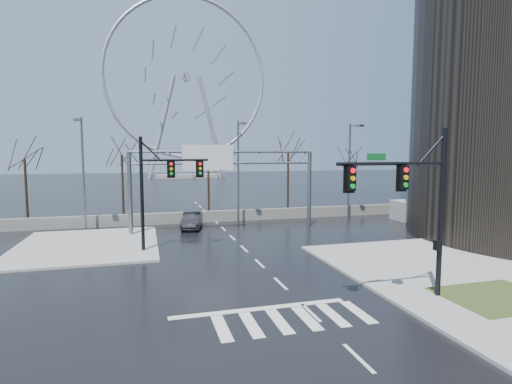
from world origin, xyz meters
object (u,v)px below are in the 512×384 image
object	(u,v)px
signal_mast_near	(417,197)
signal_mast_far	(159,183)
car	(192,220)
ferris_wheel	(186,84)
sign_gantry	(221,173)

from	to	relation	value
signal_mast_near	signal_mast_far	xyz separation A→B (m)	(-11.01, 13.00, -0.04)
signal_mast_near	car	xyz separation A→B (m)	(-7.86, 21.04, -4.13)
signal_mast_far	ferris_wheel	bearing A→B (deg)	82.80
sign_gantry	ferris_wheel	world-z (taller)	ferris_wheel
sign_gantry	car	distance (m)	5.42
signal_mast_far	ferris_wheel	world-z (taller)	ferris_wheel
car	signal_mast_near	bearing A→B (deg)	-56.50
sign_gantry	car	bearing A→B (deg)	138.98
sign_gantry	car	xyz separation A→B (m)	(-2.35, 2.04, -4.44)
ferris_wheel	signal_mast_far	bearing A→B (deg)	-97.20
signal_mast_near	sign_gantry	world-z (taller)	signal_mast_near
signal_mast_near	ferris_wheel	distance (m)	101.29
sign_gantry	ferris_wheel	xyz separation A→B (m)	(5.38, 80.04, 20.95)
car	ferris_wheel	bearing A→B (deg)	97.35
signal_mast_near	car	distance (m)	22.84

